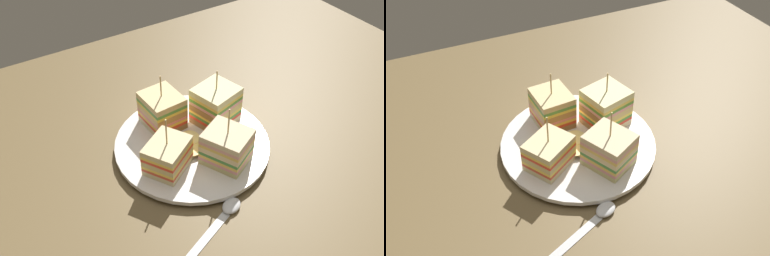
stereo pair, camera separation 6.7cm
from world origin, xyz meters
The scene contains 8 objects.
ground_plane centered at (0.00, 0.00, -0.90)cm, with size 122.08×84.41×1.80cm, color brown.
plate centered at (0.00, 0.00, 0.83)cm, with size 25.81×25.81×1.37cm.
sandwich_wedge_0 centered at (2.30, -6.40, 4.23)cm, with size 8.35×8.72×10.26cm.
sandwich_wedge_1 centered at (6.34, 2.47, 4.76)cm, with size 8.15×7.80×10.35cm.
sandwich_wedge_2 centered at (-1.84, 6.55, 4.40)cm, with size 6.30×7.11×10.01cm.
sandwich_wedge_3 centered at (-6.19, -2.81, 3.84)cm, with size 8.64×8.21×9.59cm.
chip_pile centered at (-1.34, -1.13, 2.06)cm, with size 6.30×6.59×1.12cm.
spoon centered at (-4.36, -14.76, 0.38)cm, with size 15.40×7.40×1.00cm.
Camera 2 is at (-21.21, -45.97, 48.98)cm, focal length 38.91 mm.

